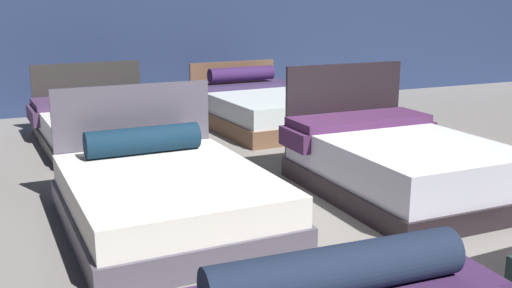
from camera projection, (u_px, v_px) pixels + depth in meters
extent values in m
cube|color=gray|center=(311.00, 220.00, 4.78)|extent=(18.00, 18.00, 0.02)
cylinder|color=#1B263D|center=(337.00, 270.00, 2.35)|extent=(1.11, 0.25, 0.20)
cube|color=#544E5C|center=(169.00, 214.00, 4.57)|extent=(1.57, 2.01, 0.21)
cube|color=white|center=(168.00, 188.00, 4.52)|extent=(1.50, 1.95, 0.22)
cube|color=#544E5C|center=(135.00, 139.00, 5.34)|extent=(1.42, 0.08, 1.00)
cylinder|color=#0F273D|center=(143.00, 140.00, 5.06)|extent=(0.99, 0.26, 0.23)
cube|color=black|center=(401.00, 185.00, 5.34)|extent=(1.43, 2.01, 0.19)
cube|color=silver|center=(403.00, 157.00, 5.28)|extent=(1.37, 1.95, 0.33)
cube|color=black|center=(344.00, 116.00, 6.12)|extent=(1.35, 0.04, 1.10)
cube|color=#49254B|center=(359.00, 120.00, 5.86)|extent=(1.41, 0.52, 0.08)
cube|color=#49254B|center=(294.00, 140.00, 5.61)|extent=(0.08, 0.52, 0.18)
cube|color=#49254B|center=(417.00, 127.00, 6.18)|extent=(0.08, 0.52, 0.18)
cube|color=#32302D|center=(108.00, 137.00, 7.28)|extent=(1.66, 2.18, 0.16)
cube|color=white|center=(107.00, 121.00, 7.24)|extent=(1.60, 2.12, 0.24)
cube|color=#32302D|center=(88.00, 95.00, 8.11)|extent=(1.46, 0.12, 0.90)
cube|color=#462F52|center=(95.00, 101.00, 7.76)|extent=(1.57, 0.83, 0.08)
cube|color=#462F52|center=(33.00, 115.00, 7.44)|extent=(0.12, 0.76, 0.18)
cube|color=#462F52|center=(153.00, 106.00, 8.13)|extent=(0.12, 0.76, 0.18)
cube|color=brown|center=(266.00, 120.00, 8.14)|extent=(1.59, 2.22, 0.22)
cube|color=silver|center=(266.00, 103.00, 8.08)|extent=(1.53, 2.15, 0.25)
cube|color=brown|center=(233.00, 88.00, 8.99)|extent=(1.39, 0.12, 0.82)
cube|color=#3B2C52|center=(242.00, 85.00, 8.70)|extent=(1.48, 0.64, 0.06)
cube|color=#3B2C52|center=(195.00, 101.00, 8.42)|extent=(0.09, 0.56, 0.29)
cube|color=#3B2C52|center=(285.00, 93.00, 9.07)|extent=(0.09, 0.56, 0.29)
cylinder|color=#371E4E|center=(241.00, 74.00, 8.67)|extent=(1.02, 0.27, 0.21)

